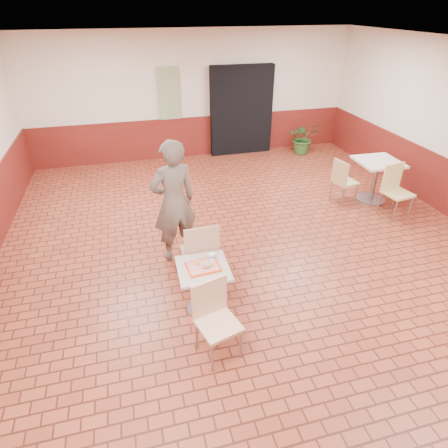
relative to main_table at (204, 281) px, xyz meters
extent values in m
cube|color=brown|center=(1.01, 0.70, -0.45)|extent=(8.00, 10.00, 0.01)
cube|color=white|center=(1.01, 0.70, 2.55)|extent=(8.00, 10.00, 0.01)
cube|color=beige|center=(1.01, 5.70, 1.05)|extent=(8.00, 0.01, 3.00)
cube|color=#601812|center=(1.01, 5.68, 0.05)|extent=(8.00, 0.04, 1.00)
cube|color=black|center=(2.21, 5.58, 0.65)|extent=(1.60, 0.22, 2.20)
cube|color=gray|center=(0.41, 5.64, 1.15)|extent=(0.50, 0.03, 1.20)
cube|color=#B8A594|center=(0.00, 0.00, 0.20)|extent=(0.63, 0.63, 0.04)
cylinder|color=gray|center=(0.00, 0.00, -0.13)|extent=(0.07, 0.07, 0.63)
cylinder|color=gray|center=(0.00, 0.00, -0.44)|extent=(0.46, 0.46, 0.03)
cube|color=#E1AA87|center=(0.00, -0.76, -0.01)|extent=(0.53, 0.53, 0.04)
cube|color=#E1AA87|center=(-0.05, -0.57, 0.24)|extent=(0.42, 0.15, 0.47)
cylinder|color=gray|center=(-0.12, -0.99, -0.24)|extent=(0.03, 0.03, 0.42)
cylinder|color=gray|center=(0.23, -0.88, -0.24)|extent=(0.03, 0.03, 0.42)
cylinder|color=gray|center=(-0.23, -0.63, -0.24)|extent=(0.03, 0.03, 0.42)
cylinder|color=gray|center=(0.13, -0.53, -0.24)|extent=(0.03, 0.03, 0.42)
cube|color=tan|center=(0.07, 0.59, 0.03)|extent=(0.48, 0.48, 0.04)
cube|color=tan|center=(0.07, 0.37, 0.31)|extent=(0.47, 0.04, 0.51)
cylinder|color=gray|center=(0.26, 0.79, -0.22)|extent=(0.03, 0.03, 0.46)
cylinder|color=gray|center=(-0.14, 0.78, -0.22)|extent=(0.03, 0.03, 0.46)
cylinder|color=gray|center=(0.27, 0.39, -0.22)|extent=(0.03, 0.03, 0.46)
cylinder|color=gray|center=(-0.13, 0.38, -0.22)|extent=(0.03, 0.03, 0.46)
imported|color=#5E5349|center=(-0.16, 1.28, 0.50)|extent=(0.79, 0.62, 1.91)
cube|color=#E03F10|center=(0.00, 0.00, 0.23)|extent=(0.40, 0.31, 0.02)
cube|color=#E18585|center=(0.00, 0.00, 0.24)|extent=(0.35, 0.27, 0.00)
torus|color=#D99F4F|center=(-0.07, 0.07, 0.26)|extent=(0.12, 0.12, 0.03)
ellipsoid|color=#BB8D36|center=(0.06, -0.03, 0.26)|extent=(0.16, 0.11, 0.04)
cube|color=beige|center=(0.06, -0.03, 0.29)|extent=(0.14, 0.09, 0.01)
ellipsoid|color=#AE6C18|center=(-0.01, -0.05, 0.25)|extent=(0.04, 0.03, 0.02)
cylinder|color=white|center=(0.14, 0.11, 0.29)|extent=(0.07, 0.07, 0.09)
cylinder|color=blue|center=(0.14, 0.11, 0.29)|extent=(0.07, 0.07, 0.02)
cube|color=beige|center=(3.96, 2.21, 0.37)|extent=(0.80, 0.80, 0.04)
cylinder|color=gray|center=(3.96, 2.21, -0.05)|extent=(0.09, 0.09, 0.80)
cylinder|color=gray|center=(3.96, 2.21, -0.43)|extent=(0.58, 0.58, 0.03)
cube|color=tan|center=(3.37, 2.32, -0.03)|extent=(0.49, 0.49, 0.04)
cube|color=tan|center=(3.19, 2.28, 0.21)|extent=(0.12, 0.40, 0.45)
cylinder|color=gray|center=(3.58, 2.19, -0.25)|extent=(0.03, 0.03, 0.40)
cylinder|color=gray|center=(3.51, 2.53, -0.25)|extent=(0.03, 0.03, 0.40)
cylinder|color=gray|center=(3.24, 2.11, -0.25)|extent=(0.03, 0.03, 0.40)
cylinder|color=gray|center=(3.17, 2.45, -0.25)|extent=(0.03, 0.03, 0.40)
cube|color=#E6D88A|center=(3.98, 1.53, 0.01)|extent=(0.52, 0.52, 0.04)
cube|color=#E6D88A|center=(3.95, 1.73, 0.27)|extent=(0.45, 0.10, 0.49)
cylinder|color=gray|center=(3.83, 1.31, -0.23)|extent=(0.03, 0.03, 0.44)
cylinder|color=gray|center=(4.21, 1.37, -0.23)|extent=(0.03, 0.03, 0.44)
cylinder|color=gray|center=(3.76, 1.69, -0.23)|extent=(0.03, 0.03, 0.44)
cylinder|color=gray|center=(4.14, 1.75, -0.23)|extent=(0.03, 0.03, 0.44)
imported|color=#2E5B24|center=(3.78, 5.09, -0.03)|extent=(0.92, 0.85, 0.84)
camera|label=1|loc=(-0.70, -3.63, 3.05)|focal=30.00mm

